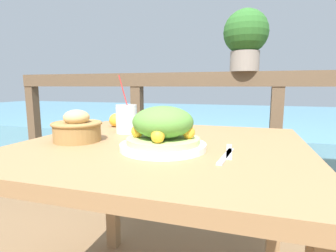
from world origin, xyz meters
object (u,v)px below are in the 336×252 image
(drink_glass, at_px, (126,119))
(potted_plant, at_px, (246,37))
(bread_basket, at_px, (77,128))
(salad_plate, at_px, (163,131))

(drink_glass, relative_size, potted_plant, 0.67)
(potted_plant, bearing_deg, drink_glass, -124.14)
(bread_basket, bearing_deg, potted_plant, 57.76)
(salad_plate, xyz_separation_m, drink_glass, (-0.24, 0.24, 0.00))
(drink_glass, distance_m, bread_basket, 0.23)
(salad_plate, relative_size, potted_plant, 0.75)
(salad_plate, bearing_deg, potted_plant, 76.49)
(salad_plate, bearing_deg, bread_basket, 175.05)
(drink_glass, bearing_deg, potted_plant, 55.86)
(drink_glass, bearing_deg, salad_plate, -44.21)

